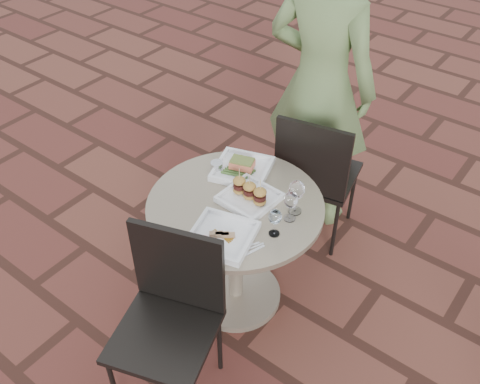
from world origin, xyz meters
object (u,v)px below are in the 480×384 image
Objects in this scene: cafe_table at (236,238)px; plate_salmon at (242,168)px; plate_sliders at (249,194)px; chair_near at (171,306)px; diner at (320,86)px; plate_tuna at (222,236)px; chair_far at (315,170)px.

plate_salmon is (-0.13, 0.23, 0.27)m from cafe_table.
plate_sliders reaches higher than plate_salmon.
cafe_table is 0.58m from chair_near.
diner is 5.37× the size of plate_tuna.
cafe_table is 0.48× the size of diner.
plate_tuna is (0.03, -0.92, 0.20)m from chair_far.
chair_far is (0.07, 0.69, 0.07)m from cafe_table.
plate_salmon is (-0.20, -0.46, 0.20)m from chair_far.
chair_near is 2.58× the size of plate_salmon.
chair_near is at bearing 91.24° from diner.
diner reaches higher than plate_salmon.
chair_far reaches higher than plate_tuna.
cafe_table is 0.97× the size of chair_far.
chair_far is at bearing 87.21° from plate_sliders.
chair_far and chair_near have the same top height.
chair_near reaches higher than plate_sliders.
plate_tuna is (0.10, -0.24, 0.26)m from cafe_table.
chair_near is 0.85m from plate_salmon.
diner reaches higher than chair_far.
chair_far is 0.54m from plate_salmon.
chair_near is (0.08, -0.57, 0.07)m from cafe_table.
cafe_table is 2.50× the size of plate_salmon.
plate_sliders is at bearing 93.55° from diner.
plate_sliders reaches higher than cafe_table.
chair_near is at bearing -86.86° from plate_sliders.
plate_salmon is at bearing 81.82° from diner.
plate_sliders is (0.13, -0.88, -0.18)m from diner.
diner reaches higher than cafe_table.
diner is 0.90m from plate_sliders.
chair_far reaches higher than plate_sliders.
plate_tuna is at bearing -78.33° from plate_sliders.
chair_near is 2.63× the size of plate_tuna.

